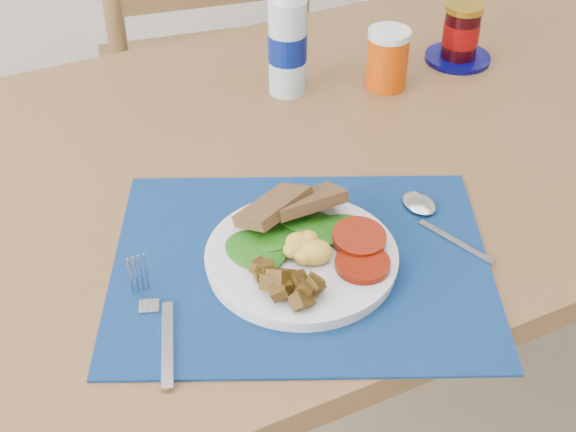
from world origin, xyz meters
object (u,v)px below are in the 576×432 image
object	(u,v)px
jam_on_saucer	(461,36)
juice_glass	(387,60)
chair_far	(202,39)
water_bottle	(287,39)
breakfast_plate	(299,256)

from	to	relation	value
jam_on_saucer	juice_glass	bearing A→B (deg)	-171.96
chair_far	jam_on_saucer	distance (m)	0.66
chair_far	water_bottle	xyz separation A→B (m)	(-0.03, -0.52, 0.23)
chair_far	breakfast_plate	size ratio (longest dim) A/B	4.98
breakfast_plate	juice_glass	xyz separation A→B (m)	(0.35, 0.36, 0.03)
jam_on_saucer	water_bottle	bearing A→B (deg)	173.84
water_bottle	juice_glass	world-z (taller)	water_bottle
water_bottle	jam_on_saucer	xyz separation A→B (m)	(0.34, -0.04, -0.05)
breakfast_plate	chair_far	bearing A→B (deg)	62.07
breakfast_plate	jam_on_saucer	world-z (taller)	jam_on_saucer
chair_far	juice_glass	world-z (taller)	chair_far
juice_glass	jam_on_saucer	xyz separation A→B (m)	(0.17, 0.02, -0.00)
juice_glass	jam_on_saucer	distance (m)	0.17
juice_glass	jam_on_saucer	bearing A→B (deg)	8.04
chair_far	water_bottle	world-z (taller)	chair_far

